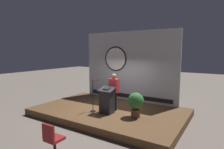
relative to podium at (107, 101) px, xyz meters
The scene contains 8 objects.
ground_plane 1.02m from the podium, 113.01° to the left, with size 40.00×40.00×0.00m, color #6B6056.
stage_platform 0.90m from the podium, 113.01° to the left, with size 6.40×4.00×0.30m, color brown.
banner_display 2.71m from the podium, 96.09° to the left, with size 5.16×0.12×3.55m.
podium is the anchor object (origin of this frame).
speaker_person 0.56m from the podium, 84.24° to the left, with size 0.40×0.26×1.60m.
microphone_stand 0.62m from the podium, behind, with size 0.24×0.51×1.37m.
potted_plant 1.22m from the podium, ahead, with size 0.62×0.62×0.96m.
audience_chair_left 3.00m from the podium, 86.55° to the right, with size 0.44×0.45×0.89m.
Camera 1 is at (4.44, -6.82, 2.83)m, focal length 30.27 mm.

